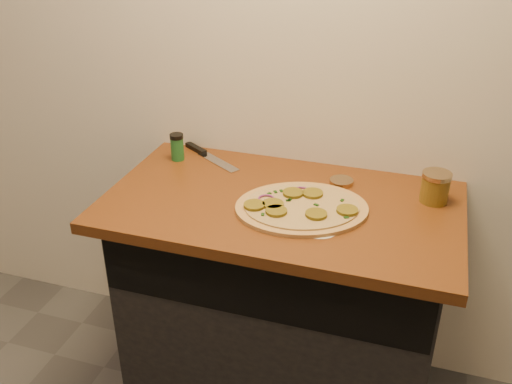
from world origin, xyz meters
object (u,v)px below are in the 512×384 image
(salsa_jar, at_px, (435,187))
(spice_shaker, at_px, (177,147))
(chefs_knife, at_px, (206,155))
(pizza, at_px, (301,207))

(salsa_jar, relative_size, spice_shaker, 1.01)
(chefs_knife, xyz_separation_m, spice_shaker, (-0.09, -0.06, 0.05))
(salsa_jar, bearing_deg, pizza, -154.92)
(chefs_knife, xyz_separation_m, salsa_jar, (0.87, -0.11, 0.05))
(pizza, relative_size, spice_shaker, 5.19)
(salsa_jar, xyz_separation_m, spice_shaker, (-0.96, 0.04, -0.00))
(spice_shaker, bearing_deg, salsa_jar, -2.62)
(pizza, xyz_separation_m, salsa_jar, (0.41, 0.19, 0.04))
(chefs_knife, bearing_deg, salsa_jar, -6.97)
(pizza, height_order, chefs_knife, pizza)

